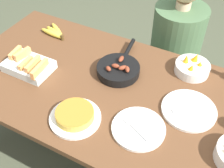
# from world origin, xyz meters

# --- Properties ---
(ground_plane) EXTENTS (14.00, 14.00, 0.00)m
(ground_plane) POSITION_xyz_m (0.00, 0.00, 0.00)
(ground_plane) COLOR #474C38
(dining_table) EXTENTS (1.75, 0.88, 0.70)m
(dining_table) POSITION_xyz_m (0.00, 0.00, 0.62)
(dining_table) COLOR brown
(dining_table) RESTS_ON ground_plane
(banana_bunch) EXTENTS (0.20, 0.14, 0.04)m
(banana_bunch) POSITION_xyz_m (-0.56, 0.26, 0.72)
(banana_bunch) COLOR gold
(banana_bunch) RESTS_ON dining_table
(melon_tray) EXTENTS (0.26, 0.18, 0.09)m
(melon_tray) POSITION_xyz_m (-0.48, -0.09, 0.74)
(melon_tray) COLOR silver
(melon_tray) RESTS_ON dining_table
(skillet) EXTENTS (0.24, 0.40, 0.08)m
(skillet) POSITION_xyz_m (-0.02, 0.12, 0.73)
(skillet) COLOR black
(skillet) RESTS_ON dining_table
(frittata_plate_center) EXTENTS (0.25, 0.25, 0.06)m
(frittata_plate_center) POSITION_xyz_m (-0.06, -0.26, 0.73)
(frittata_plate_center) COLOR silver
(frittata_plate_center) RESTS_ON dining_table
(empty_plate_near_front) EXTENTS (0.27, 0.27, 0.02)m
(empty_plate_near_front) POSITION_xyz_m (0.40, 0.03, 0.71)
(empty_plate_near_front) COLOR silver
(empty_plate_near_front) RESTS_ON dining_table
(empty_plate_far_left) EXTENTS (0.25, 0.25, 0.02)m
(empty_plate_far_left) POSITION_xyz_m (0.23, -0.18, 0.71)
(empty_plate_far_left) COLOR silver
(empty_plate_far_left) RESTS_ON dining_table
(fruit_bowl_citrus) EXTENTS (0.19, 0.19, 0.11)m
(fruit_bowl_citrus) POSITION_xyz_m (0.33, 0.32, 0.73)
(fruit_bowl_citrus) COLOR silver
(fruit_bowl_citrus) RESTS_ON dining_table
(person_figure) EXTENTS (0.38, 0.38, 1.12)m
(person_figure) POSITION_xyz_m (0.14, 0.70, 0.45)
(person_figure) COLOR black
(person_figure) RESTS_ON ground_plane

